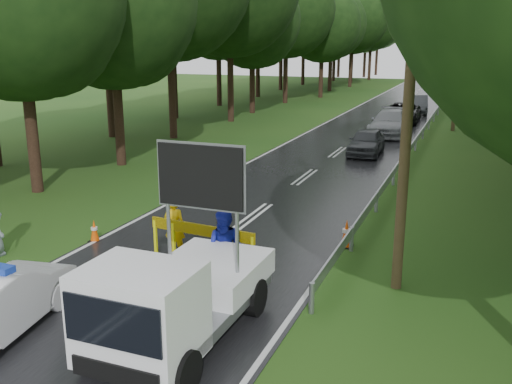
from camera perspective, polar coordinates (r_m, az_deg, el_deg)
The scene contains 18 objects.
ground at distance 13.84m, azimuth -9.56°, elevation -9.34°, with size 160.00×160.00×0.00m, color #1B4614.
road at distance 41.68m, azimuth 12.01°, elevation 6.81°, with size 7.00×140.00×0.02m, color black.
guardrail at distance 40.86m, azimuth 17.12°, elevation 7.08°, with size 0.12×60.06×0.70m.
utility_pole_near at distance 12.86m, azimuth 15.22°, elevation 11.86°, with size 1.40×0.24×10.00m.
utility_pole_mid at distance 38.80m, azimuth 19.70°, elevation 13.21°, with size 1.40×0.24×10.00m.
utility_pole_far at distance 64.79m, azimuth 20.59°, elevation 13.46°, with size 1.40×0.24×10.00m.
work_truck at distance 10.88m, azimuth -8.19°, elevation -10.45°, with size 2.13×4.66×3.69m.
barrier at distance 14.28m, azimuth -5.45°, elevation -4.41°, with size 2.96×0.36×1.23m.
officer at distance 15.49m, azimuth -8.14°, elevation -3.42°, with size 0.59×0.39×1.61m, color yellow.
civilian at distance 13.23m, azimuth -2.99°, elevation -5.81°, with size 0.93×0.73×1.92m, color #18219D.
queue_car_first at distance 29.63m, azimuth 10.98°, elevation 4.96°, with size 1.57×3.90×1.33m, color #383B3F.
queue_car_second at distance 36.14m, azimuth 13.24°, elevation 6.75°, with size 2.14×5.26×1.53m, color #9B9DA2.
queue_car_third at distance 42.05m, azimuth 14.39°, elevation 7.68°, with size 2.32×5.03×1.40m, color black.
queue_car_fourth at distance 47.93m, azimuth 15.85°, elevation 8.43°, with size 1.51×4.32×1.43m, color #42454A.
cone_center at distance 14.13m, azimuth -6.12°, elevation -6.98°, with size 0.38×0.38×0.80m.
cone_far at distance 15.62m, azimuth -4.04°, elevation -4.81°, with size 0.37×0.37×0.78m.
cone_left_mid at distance 17.15m, azimuth -15.86°, elevation -3.76°, with size 0.31×0.31×0.65m.
cone_right at distance 16.23m, azimuth 9.04°, elevation -4.14°, with size 0.38×0.38×0.81m.
Camera 1 is at (6.62, -10.77, 5.63)m, focal length 40.00 mm.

